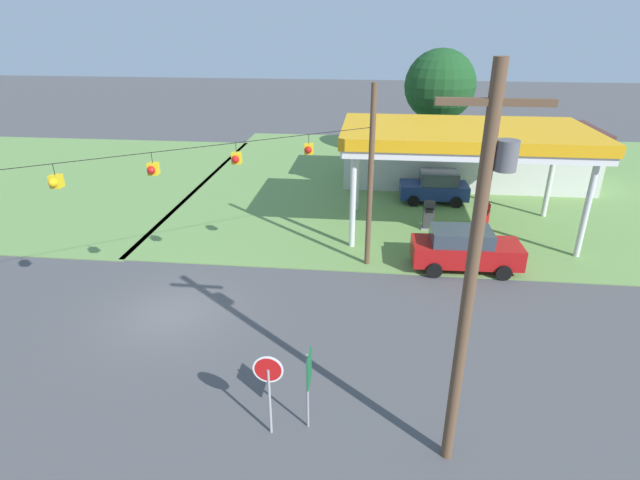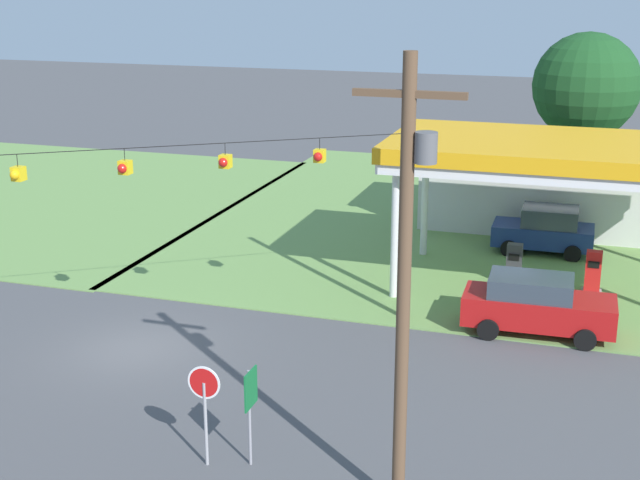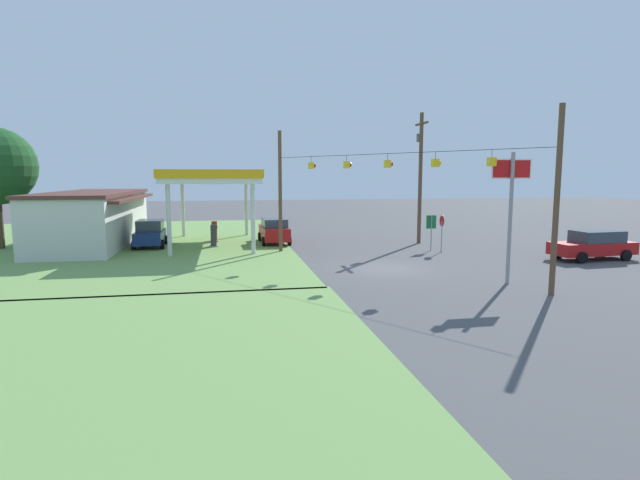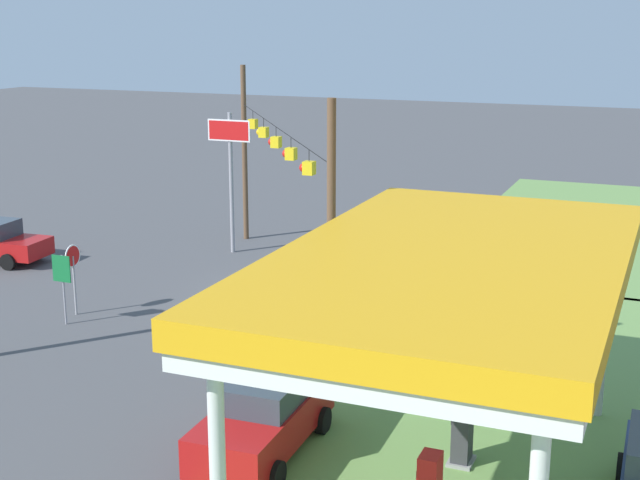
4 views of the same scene
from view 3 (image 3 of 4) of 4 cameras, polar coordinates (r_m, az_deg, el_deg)
ground_plane at (r=27.65m, az=7.52°, el=-3.24°), size 160.00×160.00×0.00m
grass_verge_station_corner at (r=40.98m, az=-24.15°, el=-0.36°), size 36.00×28.00×0.04m
gas_station_canopy at (r=37.53m, az=-12.19°, el=7.02°), size 11.97×6.63×5.45m
gas_station_store at (r=40.46m, az=-24.37°, el=2.32°), size 16.21×5.91×3.91m
fuel_pump_near at (r=36.39m, az=-12.06°, el=0.39°), size 0.71×0.56×1.59m
fuel_pump_far at (r=39.16m, az=-11.97°, el=0.87°), size 0.71×0.56×1.59m
car_at_pumps_front at (r=37.68m, az=-5.27°, el=1.10°), size 4.77×2.22×1.89m
car_at_pumps_rear at (r=37.50m, az=-18.84°, el=0.71°), size 4.05×2.16×1.94m
car_on_crossroad at (r=34.43m, az=28.80°, el=-0.47°), size 2.40×5.24×1.76m
stop_sign_roadside at (r=33.88m, az=13.76°, el=1.65°), size 0.80×0.08×2.50m
stop_sign_overhead at (r=24.77m, az=20.97°, el=5.04°), size 0.22×1.99×6.12m
route_sign at (r=34.67m, az=12.60°, el=1.63°), size 0.10×0.70×2.40m
utility_pole_main at (r=38.13m, az=11.38°, el=7.72°), size 2.20×0.44×9.66m
signal_span_gantry at (r=27.20m, az=7.71°, el=5.99°), size 14.67×10.24×7.99m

